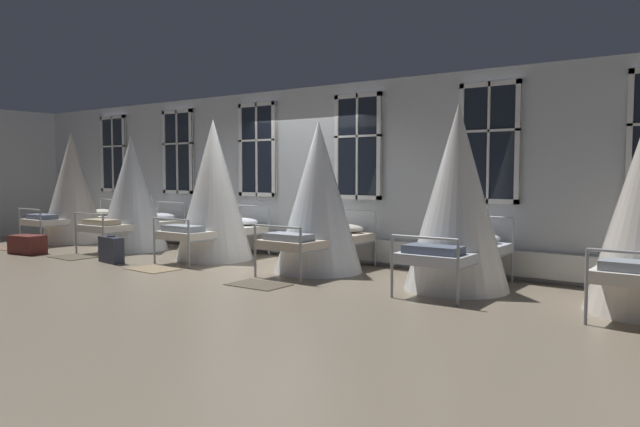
% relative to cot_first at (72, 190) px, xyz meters
% --- Properties ---
extents(ground, '(31.26, 31.26, 0.00)m').
position_rel_cot_first_xyz_m(ground, '(5.65, 0.01, -1.16)').
color(ground, gray).
extents(back_wall_with_windows, '(16.63, 0.10, 3.05)m').
position_rel_cot_first_xyz_m(back_wall_with_windows, '(5.65, 1.19, 0.37)').
color(back_wall_with_windows, silver).
rests_on(back_wall_with_windows, ground).
extents(window_bank, '(12.28, 0.10, 2.78)m').
position_rel_cot_first_xyz_m(window_bank, '(5.65, 1.07, -0.16)').
color(window_bank, black).
rests_on(window_bank, ground).
extents(cot_first, '(1.38, 1.99, 2.40)m').
position_rel_cot_first_xyz_m(cot_first, '(0.00, 0.00, 0.00)').
color(cot_first, '#9EA3A8').
rests_on(cot_first, ground).
extents(cot_second, '(1.38, 2.00, 2.26)m').
position_rel_cot_first_xyz_m(cot_second, '(2.21, -0.06, -0.07)').
color(cot_second, '#9EA3A8').
rests_on(cot_second, ground).
extents(cot_third, '(1.38, 1.99, 2.48)m').
position_rel_cot_first_xyz_m(cot_third, '(4.46, 0.00, 0.04)').
color(cot_third, '#9EA3A8').
rests_on(cot_third, ground).
extents(cot_fourth, '(1.38, 1.99, 2.35)m').
position_rel_cot_first_xyz_m(cot_fourth, '(6.76, 0.02, -0.02)').
color(cot_fourth, '#9EA3A8').
rests_on(cot_fourth, ground).
extents(cot_fifth, '(1.38, 2.00, 2.44)m').
position_rel_cot_first_xyz_m(cot_fifth, '(9.08, -0.04, 0.02)').
color(cot_fifth, '#9EA3A8').
rests_on(cot_fifth, ground).
extents(rug_first, '(0.82, 0.59, 0.01)m').
position_rel_cot_first_xyz_m(rug_first, '(-0.03, -1.39, -1.15)').
color(rug_first, brown).
rests_on(rug_first, ground).
extents(rug_second, '(0.82, 0.58, 0.01)m').
position_rel_cot_first_xyz_m(rug_second, '(2.24, -1.39, -1.15)').
color(rug_second, brown).
rests_on(rug_second, ground).
extents(rug_third, '(0.83, 0.60, 0.01)m').
position_rel_cot_first_xyz_m(rug_third, '(4.51, -1.39, -1.15)').
color(rug_third, '#8E7A5B').
rests_on(rug_third, ground).
extents(rug_fourth, '(0.81, 0.57, 0.01)m').
position_rel_cot_first_xyz_m(rug_fourth, '(6.79, -1.39, -1.15)').
color(rug_fourth, brown).
rests_on(rug_fourth, ground).
extents(suitcase_dark, '(0.58, 0.29, 0.47)m').
position_rel_cot_first_xyz_m(suitcase_dark, '(3.36, -1.35, -0.93)').
color(suitcase_dark, '#2D3342').
rests_on(suitcase_dark, ground).
extents(travel_trunk, '(0.69, 0.49, 0.35)m').
position_rel_cot_first_xyz_m(travel_trunk, '(1.10, -1.63, -0.98)').
color(travel_trunk, '#5B231E').
rests_on(travel_trunk, ground).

